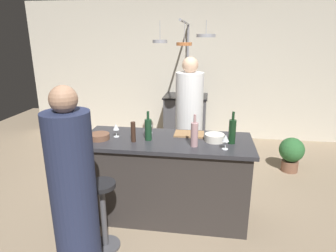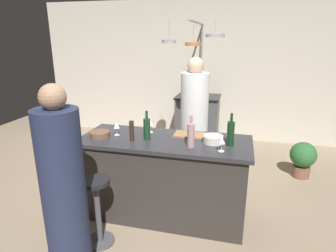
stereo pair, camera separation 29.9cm
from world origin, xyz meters
name	(u,v)px [view 1 (the left image)]	position (x,y,z in m)	size (l,w,h in m)	color
ground_plane	(166,213)	(0.00, 0.00, 0.00)	(9.00, 9.00, 0.00)	gray
back_wall	(188,71)	(0.00, 2.85, 1.30)	(6.40, 0.16, 2.60)	beige
kitchen_island	(166,178)	(0.00, 0.00, 0.45)	(1.80, 0.72, 0.90)	#332D2B
stove_range	(185,118)	(0.00, 2.45, 0.45)	(0.80, 0.64, 0.89)	#47474C
chef	(189,127)	(0.18, 0.84, 0.79)	(0.36, 0.36, 1.70)	white
bar_stool_left	(103,213)	(-0.49, -0.62, 0.38)	(0.28, 0.28, 0.68)	#4C4C51
guest_left	(74,199)	(-0.55, -1.01, 0.75)	(0.34, 0.34, 1.62)	#262D4C
overhead_pot_rack	(187,54)	(0.05, 1.89, 1.68)	(0.89, 1.45, 2.17)	gray
potted_plant	(291,152)	(1.67, 1.36, 0.30)	(0.36, 0.36, 0.52)	brown
cutting_board	(189,134)	(0.23, 0.18, 0.91)	(0.32, 0.22, 0.02)	#997047
pepper_mill	(133,132)	(-0.32, -0.12, 1.01)	(0.05, 0.05, 0.21)	#382319
wine_bottle_green	(148,129)	(-0.18, -0.05, 1.02)	(0.07, 0.07, 0.31)	#193D23
wine_bottle_rose	(194,134)	(0.30, -0.16, 1.03)	(0.07, 0.07, 0.32)	#B78C8E
wine_bottle_red	(232,131)	(0.67, -0.02, 1.03)	(0.07, 0.07, 0.33)	#143319
wine_glass_near_right_guest	(116,128)	(-0.54, 0.00, 1.01)	(0.07, 0.07, 0.15)	silver
wine_glass_near_left_guest	(226,139)	(0.60, -0.20, 1.01)	(0.07, 0.07, 0.15)	silver
wine_glass_by_chef	(150,124)	(-0.21, 0.18, 1.01)	(0.07, 0.07, 0.15)	silver
mixing_bowl_wooden	(99,136)	(-0.69, -0.10, 0.93)	(0.21, 0.21, 0.06)	brown
mixing_bowl_ceramic	(215,138)	(0.50, 0.02, 0.94)	(0.20, 0.20, 0.08)	silver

